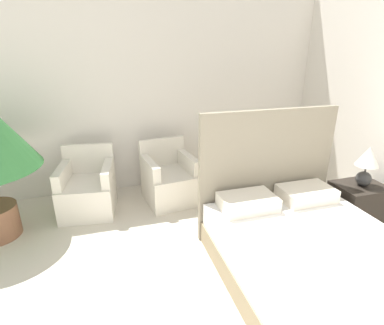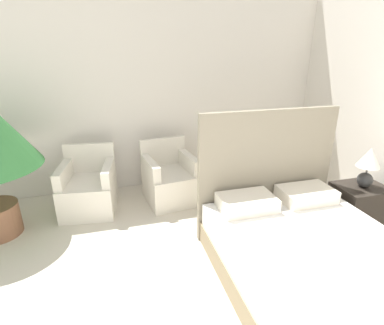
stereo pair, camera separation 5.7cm
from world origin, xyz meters
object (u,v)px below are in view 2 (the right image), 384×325
(table_lamp, at_px, (368,163))
(armchair_near_window_right, at_px, (170,182))
(armchair_near_window_left, at_px, (89,191))
(nightstand, at_px, (358,206))
(bed, at_px, (314,259))

(table_lamp, bearing_deg, armchair_near_window_right, 148.40)
(armchair_near_window_left, relative_size, nightstand, 1.48)
(bed, bearing_deg, armchair_near_window_left, 135.42)
(bed, height_order, table_lamp, bed)
(nightstand, bearing_deg, armchair_near_window_right, 148.35)
(armchair_near_window_right, height_order, table_lamp, table_lamp)
(bed, bearing_deg, nightstand, 32.03)
(armchair_near_window_right, bearing_deg, armchair_near_window_left, 172.17)
(armchair_near_window_left, xyz_separation_m, nightstand, (3.06, -1.23, -0.02))
(bed, relative_size, table_lamp, 4.47)
(nightstand, bearing_deg, bed, -147.97)
(bed, height_order, armchair_near_window_right, bed)
(nightstand, height_order, table_lamp, table_lamp)
(table_lamp, bearing_deg, nightstand, 157.42)
(bed, distance_m, table_lamp, 1.41)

